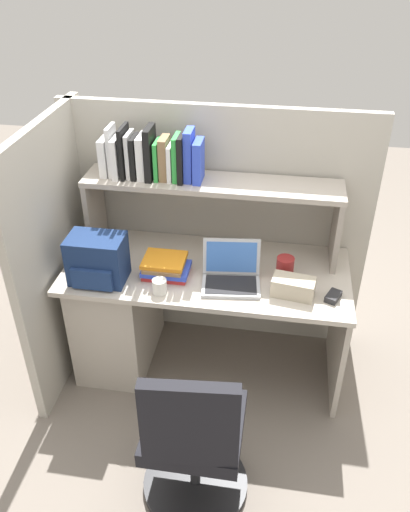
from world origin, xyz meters
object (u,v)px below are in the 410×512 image
object	(u,v)px
laptop	(231,275)
computer_mouse	(333,296)
paper_cup	(160,286)
snack_canister	(285,268)
backpack	(97,260)
office_chair	(194,445)
tissue_box	(293,287)

from	to	relation	value
laptop	computer_mouse	world-z (taller)	laptop
paper_cup	snack_canister	bearing A→B (deg)	20.82
laptop	backpack	size ratio (longest dim) A/B	1.12
laptop	snack_canister	size ratio (longest dim) A/B	2.67
paper_cup	office_chair	xyz separation A→B (m)	(0.30, -0.66, -0.38)
laptop	backpack	xyz separation A→B (m)	(-0.71, -0.09, 0.08)
office_chair	laptop	bearing A→B (deg)	-99.77
backpack	tissue_box	world-z (taller)	backpack
laptop	office_chair	xyz separation A→B (m)	(-0.06, -0.81, -0.39)
snack_canister	office_chair	world-z (taller)	office_chair
snack_canister	tissue_box	bearing A→B (deg)	-71.83
computer_mouse	tissue_box	distance (m)	0.21
computer_mouse	paper_cup	distance (m)	0.91
backpack	laptop	bearing A→B (deg)	6.92
computer_mouse	office_chair	world-z (taller)	office_chair
computer_mouse	tissue_box	world-z (taller)	tissue_box
backpack	computer_mouse	world-z (taller)	backpack
laptop	office_chair	size ratio (longest dim) A/B	0.36
laptop	snack_canister	world-z (taller)	laptop
computer_mouse	office_chair	size ratio (longest dim) A/B	0.11
backpack	snack_canister	world-z (taller)	backpack
computer_mouse	backpack	bearing A→B (deg)	-154.91
laptop	snack_canister	xyz separation A→B (m)	(0.28, 0.09, 0.01)
paper_cup	tissue_box	distance (m)	0.70
paper_cup	office_chair	size ratio (longest dim) A/B	0.09
laptop	snack_canister	bearing A→B (deg)	18.08
paper_cup	office_chair	bearing A→B (deg)	-65.79
laptop	office_chair	bearing A→B (deg)	-94.55
laptop	computer_mouse	size ratio (longest dim) A/B	3.24
laptop	tissue_box	size ratio (longest dim) A/B	1.53
tissue_box	snack_canister	distance (m)	0.16
office_chair	backpack	bearing A→B (deg)	-53.28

